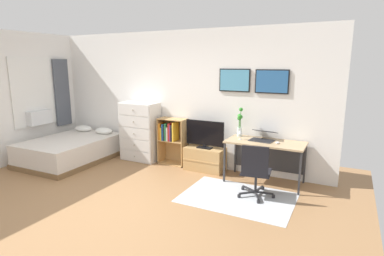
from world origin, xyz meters
TOP-DOWN VIEW (x-y plane):
  - ground_plane at (0.00, 0.00)m, footprint 7.20×7.20m
  - wall_back_with_posters at (0.02, 2.43)m, footprint 6.12×0.09m
  - area_rug at (1.69, 1.24)m, footprint 1.70×1.20m
  - bed at (-2.11, 1.41)m, footprint 1.44×1.96m
  - dresser at (-0.83, 2.15)m, footprint 0.81×0.46m
  - bookshelf at (-0.10, 2.22)m, footprint 0.58×0.30m
  - tv_stand at (0.69, 2.17)m, footprint 0.77×0.41m
  - television at (0.69, 2.15)m, footprint 0.78×0.16m
  - desk at (1.89, 2.13)m, footprint 1.32×0.63m
  - office_chair at (1.92, 1.35)m, footprint 0.57×0.58m
  - laptop at (1.82, 2.15)m, footprint 0.43×0.46m
  - computer_mouse at (2.10, 2.01)m, footprint 0.06×0.10m
  - bamboo_vase at (1.35, 2.24)m, footprint 0.10×0.10m
  - wine_glass at (1.45, 2.00)m, footprint 0.07×0.07m

SIDE VIEW (x-z plane):
  - ground_plane at x=0.00m, z-range 0.00..0.00m
  - area_rug at x=1.69m, z-range 0.00..0.01m
  - tv_stand at x=0.69m, z-range 0.00..0.45m
  - bed at x=-2.11m, z-range -0.06..0.56m
  - office_chair at x=1.92m, z-range 0.03..0.89m
  - bookshelf at x=-0.10m, z-range 0.09..1.05m
  - desk at x=1.89m, z-range 0.24..0.98m
  - dresser at x=-0.83m, z-range 0.00..1.25m
  - television at x=0.69m, z-range 0.45..0.99m
  - computer_mouse at x=2.10m, z-range 0.74..0.77m
  - laptop at x=1.82m, z-range 0.72..0.89m
  - wine_glass at x=1.45m, z-range 0.78..0.96m
  - bamboo_vase at x=1.35m, z-range 0.73..1.26m
  - wall_back_with_posters at x=0.02m, z-range 0.01..2.71m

